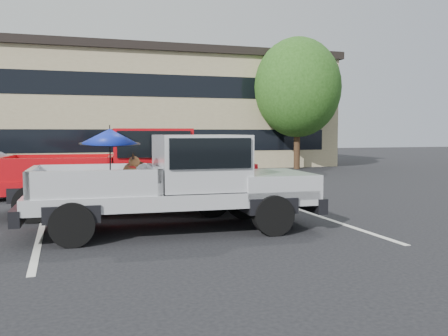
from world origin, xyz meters
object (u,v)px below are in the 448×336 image
at_px(silver_pickup, 188,177).
at_px(red_pickup, 145,167).
at_px(tree_back, 201,93).
at_px(tree_right, 298,87).

xyz_separation_m(silver_pickup, red_pickup, (-0.47, 2.47, 0.05)).
distance_m(tree_back, silver_pickup, 23.13).
distance_m(tree_right, tree_back, 8.55).
bearing_deg(silver_pickup, tree_right, 59.36).
relative_size(tree_right, red_pickup, 1.08).
xyz_separation_m(tree_back, red_pickup, (-6.70, -19.55, -3.31)).
relative_size(tree_back, silver_pickup, 1.23).
xyz_separation_m(tree_right, red_pickup, (-9.70, -11.55, -3.11)).
xyz_separation_m(tree_back, silver_pickup, (-6.23, -22.02, -3.36)).
bearing_deg(silver_pickup, red_pickup, 103.56).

